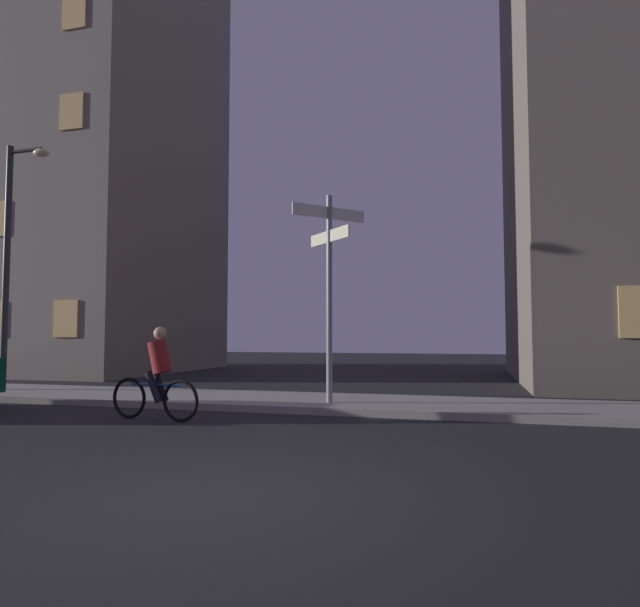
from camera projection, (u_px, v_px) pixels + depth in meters
name	position (u px, v px, depth m)	size (l,w,h in m)	color
ground_plane	(214.00, 499.00, 4.86)	(80.00, 80.00, 0.00)	#232326
sidewalk_kerb	(356.00, 404.00, 11.05)	(40.00, 2.59, 0.14)	#9E9991
signpost	(329.00, 277.00, 10.85)	(1.20, 1.20, 4.14)	gray
street_lamp	(12.00, 246.00, 13.48)	(1.24, 0.28, 6.08)	#2D2D30
cyclist	(157.00, 377.00, 9.39)	(1.81, 0.38, 1.61)	black
building_left_block	(90.00, 134.00, 23.07)	(8.64, 9.10, 20.06)	slate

